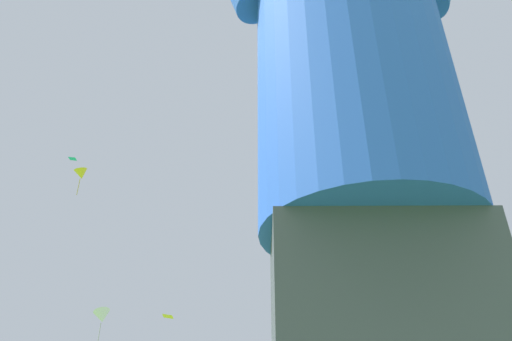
# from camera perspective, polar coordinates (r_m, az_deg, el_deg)

# --- Properties ---
(kite_flyer_person) EXTENTS (0.81, 0.36, 1.92)m
(kite_flyer_person) POSITION_cam_1_polar(r_m,az_deg,el_deg) (0.79, 12.62, 0.32)
(kite_flyer_person) COLOR #424751
(kite_flyer_person) RESTS_ON ground
(distant_kite_purple_high_right) EXTENTS (1.43, 1.56, 2.39)m
(distant_kite_purple_high_right) POSITION_cam_1_polar(r_m,az_deg,el_deg) (21.57, 14.32, -4.32)
(distant_kite_purple_high_right) COLOR purple
(distant_kite_green_low_left) EXTENTS (0.53, 0.48, 0.31)m
(distant_kite_green_low_left) POSITION_cam_1_polar(r_m,az_deg,el_deg) (23.15, 20.15, -11.44)
(distant_kite_green_low_left) COLOR green
(distant_kite_yellow_low_right) EXTENTS (0.95, 0.98, 1.53)m
(distant_kite_yellow_low_right) POSITION_cam_1_polar(r_m,az_deg,el_deg) (25.30, -20.08, -0.41)
(distant_kite_yellow_low_right) COLOR yellow
(distant_kite_white_overhead_distant) EXTENTS (1.61, 1.59, 2.47)m
(distant_kite_white_overhead_distant) POSITION_cam_1_polar(r_m,az_deg,el_deg) (33.55, -17.86, -16.21)
(distant_kite_white_overhead_distant) COLOR white
(distant_kite_yellow_mid_right) EXTENTS (0.89, 0.89, 0.19)m
(distant_kite_yellow_mid_right) POSITION_cam_1_polar(r_m,az_deg,el_deg) (30.73, -10.42, -16.64)
(distant_kite_yellow_mid_right) COLOR yellow
(distant_kite_teal_far_center) EXTENTS (0.65, 0.65, 0.10)m
(distant_kite_teal_far_center) POSITION_cam_1_polar(r_m,az_deg,el_deg) (32.49, -20.96, 1.34)
(distant_kite_teal_far_center) COLOR #19B2AD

